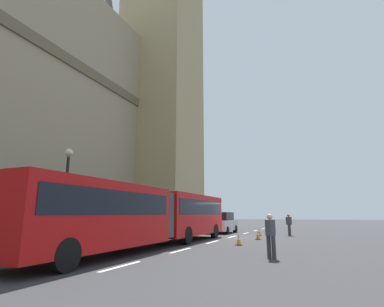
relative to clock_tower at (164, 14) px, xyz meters
The scene contains 11 objects.
ground_plane 43.16m from the clock_tower, 138.29° to the right, with size 160.00×160.00×0.00m, color #333335.
lane_centre_marking 41.99m from the clock_tower, 132.96° to the right, with size 34.40×0.16×0.01m.
clock_tower is the anchor object (origin of this frame).
articulated_bus 44.97m from the clock_tower, 151.48° to the right, with size 16.72×2.54×2.90m.
sedan_lead 39.91m from the clock_tower, 133.45° to the right, with size 4.40×1.86×1.85m.
traffic_cone_west 45.97m from the clock_tower, 142.01° to the right, with size 0.36×0.36×0.58m.
traffic_cone_middle 44.21m from the clock_tower, 136.01° to the right, with size 0.36×0.36×0.58m.
traffic_cone_east 42.43m from the clock_tower, 130.44° to the right, with size 0.36×0.36×0.58m.
street_lamp 43.75m from the clock_tower, 160.88° to the right, with size 0.44×0.44×5.27m.
pedestrian_near_cones 48.78m from the clock_tower, 143.40° to the right, with size 0.45×0.35×1.69m.
pedestrian_by_kerb 42.64m from the clock_tower, 125.61° to the right, with size 0.35×0.45×1.69m.
Camera 1 is at (-21.42, -6.06, 1.68)m, focal length 27.27 mm.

